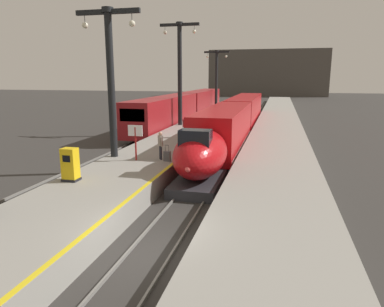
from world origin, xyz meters
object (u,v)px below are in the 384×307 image
at_px(ticket_machine_yellow, 70,166).
at_px(station_column_far, 180,65).
at_px(highspeed_train_main, 235,120).
at_px(departure_info_board, 135,136).
at_px(passenger_mid_platform, 185,126).
at_px(station_column_distant, 216,73).
at_px(passenger_near_edge, 160,143).
at_px(rolling_suitcase, 167,156).
at_px(station_column_mid, 110,69).
at_px(regional_train_adjacent, 186,106).

bearing_deg(ticket_machine_yellow, station_column_far, 90.97).
distance_m(highspeed_train_main, departure_info_board, 15.10).
bearing_deg(ticket_machine_yellow, highspeed_train_main, 73.90).
bearing_deg(highspeed_train_main, departure_info_board, -105.96).
relative_size(passenger_mid_platform, departure_info_board, 0.80).
bearing_deg(departure_info_board, station_column_distant, 92.68).
relative_size(passenger_near_edge, departure_info_board, 0.80).
relative_size(highspeed_train_main, rolling_suitcase, 38.07).
xyz_separation_m(station_column_distant, departure_info_board, (1.75, -37.46, -3.89)).
relative_size(station_column_far, station_column_distant, 1.14).
bearing_deg(station_column_mid, regional_train_adjacent, 94.81).
relative_size(station_column_mid, passenger_near_edge, 5.24).
height_order(station_column_far, passenger_near_edge, station_column_far).
height_order(station_column_distant, departure_info_board, station_column_distant).
bearing_deg(station_column_far, station_column_mid, -90.00).
distance_m(regional_train_adjacent, passenger_near_edge, 26.78).
distance_m(station_column_mid, passenger_near_edge, 5.35).
relative_size(regional_train_adjacent, station_column_distant, 4.10).
xyz_separation_m(station_column_mid, station_column_far, (0.00, 15.34, 0.70)).
bearing_deg(station_column_distant, rolling_suitcase, -84.43).
xyz_separation_m(regional_train_adjacent, passenger_mid_platform, (4.72, -18.27, -0.09)).
distance_m(station_column_far, departure_info_board, 16.73).
bearing_deg(station_column_far, rolling_suitcase, -77.05).
distance_m(highspeed_train_main, rolling_suitcase, 14.48).
height_order(regional_train_adjacent, station_column_far, station_column_far).
height_order(highspeed_train_main, passenger_near_edge, highspeed_train_main).
bearing_deg(station_column_far, station_column_distant, 90.00).
bearing_deg(regional_train_adjacent, rolling_suitcase, -77.64).
height_order(regional_train_adjacent, departure_info_board, regional_train_adjacent).
bearing_deg(passenger_mid_platform, departure_info_board, -95.11).
bearing_deg(station_column_distant, highspeed_train_main, -75.58).
height_order(station_column_distant, ticket_machine_yellow, station_column_distant).
bearing_deg(station_column_mid, passenger_mid_platform, 72.34).
xyz_separation_m(passenger_near_edge, rolling_suitcase, (0.53, -0.38, -0.69)).
bearing_deg(station_column_mid, station_column_distant, 90.00).
relative_size(passenger_near_edge, rolling_suitcase, 1.72).
bearing_deg(highspeed_train_main, regional_train_adjacent, 123.30).
relative_size(station_column_mid, ticket_machine_yellow, 5.53).
distance_m(station_column_distant, passenger_mid_platform, 29.34).
bearing_deg(departure_info_board, ticket_machine_yellow, -106.51).
xyz_separation_m(highspeed_train_main, passenger_near_edge, (-2.79, -13.92, 0.11)).
distance_m(station_column_mid, ticket_machine_yellow, 7.10).
bearing_deg(ticket_machine_yellow, passenger_near_edge, 62.59).
bearing_deg(regional_train_adjacent, station_column_far, -78.52).
height_order(station_column_far, rolling_suitcase, station_column_far).
distance_m(highspeed_train_main, station_column_distant, 24.12).
xyz_separation_m(highspeed_train_main, ticket_machine_yellow, (-5.55, -19.23, -0.14)).
height_order(station_column_distant, rolling_suitcase, station_column_distant).
height_order(regional_train_adjacent, rolling_suitcase, regional_train_adjacent).
height_order(highspeed_train_main, ticket_machine_yellow, highspeed_train_main).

